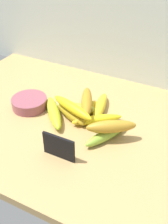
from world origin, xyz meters
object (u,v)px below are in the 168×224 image
at_px(banana_2, 54,112).
at_px(banana_9, 87,101).
at_px(banana_3, 106,135).
at_px(banana_6, 97,120).
at_px(banana_7, 111,127).
at_px(banana_8, 73,107).
at_px(banana_5, 100,107).
at_px(banana_1, 79,108).
at_px(banana_0, 72,115).
at_px(banana_4, 86,112).
at_px(fruit_bowl, 30,102).
at_px(chalkboard_sign, 59,148).

xyz_separation_m(banana_2, banana_9, (0.10, 0.07, 0.04)).
xyz_separation_m(banana_3, banana_6, (-0.06, 0.06, -0.00)).
relative_size(banana_7, banana_8, 0.84).
bearing_deg(banana_5, banana_1, -145.19).
relative_size(banana_0, banana_3, 0.86).
xyz_separation_m(banana_4, banana_6, (0.05, -0.02, -0.00)).
height_order(fruit_bowl, banana_5, same).
distance_m(fruit_bowl, banana_0, 0.19).
height_order(fruit_bowl, banana_3, fruit_bowl).
xyz_separation_m(banana_0, banana_4, (0.04, 0.04, -0.00)).
distance_m(banana_6, banana_7, 0.11).
relative_size(banana_0, banana_7, 0.91).
bearing_deg(banana_9, banana_4, -74.58).
distance_m(fruit_bowl, banana_2, 0.12).
distance_m(fruit_bowl, banana_8, 0.20).
height_order(chalkboard_sign, fruit_bowl, chalkboard_sign).
bearing_deg(banana_1, banana_6, -16.76).
height_order(banana_1, banana_9, banana_9).
height_order(chalkboard_sign, banana_9, chalkboard_sign).
bearing_deg(banana_7, fruit_bowl, 173.64).
distance_m(banana_1, banana_4, 0.04).
bearing_deg(banana_6, banana_2, -166.31).
relative_size(banana_7, banana_9, 0.90).
xyz_separation_m(chalkboard_sign, banana_3, (0.10, 0.15, -0.02)).
relative_size(banana_3, banana_7, 1.07).
xyz_separation_m(banana_4, banana_7, (0.13, -0.08, 0.04)).
bearing_deg(banana_2, banana_0, 16.83).
bearing_deg(banana_5, banana_2, -140.80).
height_order(banana_5, banana_8, banana_8).
distance_m(banana_1, banana_2, 0.10).
bearing_deg(banana_4, banana_0, -136.81).
bearing_deg(banana_6, chalkboard_sign, -99.29).
xyz_separation_m(banana_3, banana_8, (-0.15, 0.04, 0.04)).
height_order(banana_0, banana_1, same).
xyz_separation_m(chalkboard_sign, banana_2, (-0.13, 0.17, -0.02)).
xyz_separation_m(banana_3, banana_5, (-0.09, 0.14, 0.00)).
distance_m(fruit_bowl, banana_4, 0.23).
xyz_separation_m(banana_5, banana_7, (0.10, -0.14, 0.04)).
relative_size(banana_3, banana_4, 1.10).
bearing_deg(banana_9, banana_1, -171.93).
distance_m(chalkboard_sign, banana_6, 0.21).
relative_size(banana_1, banana_4, 1.03).
bearing_deg(banana_4, banana_9, 105.42).
bearing_deg(banana_4, banana_2, -151.38).
relative_size(banana_1, banana_5, 0.87).
distance_m(banana_3, banana_8, 0.16).
distance_m(banana_4, banana_8, 0.07).
xyz_separation_m(banana_4, banana_5, (0.03, 0.06, -0.00)).
relative_size(banana_2, banana_3, 1.16).
distance_m(banana_8, banana_9, 0.06).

